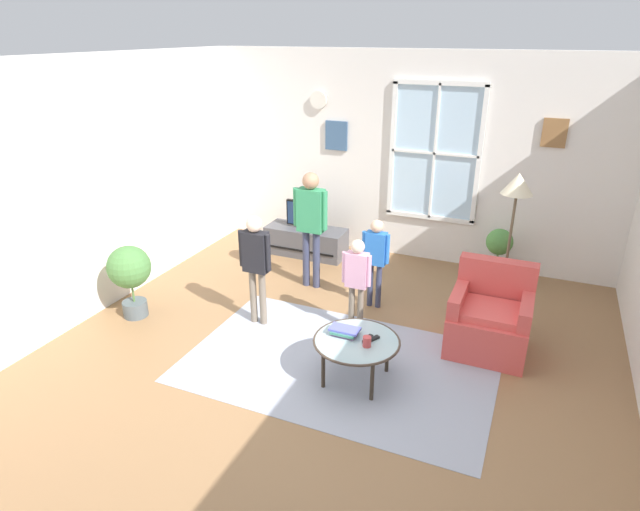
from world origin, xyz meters
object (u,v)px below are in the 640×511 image
object	(u,v)px
cup	(367,342)
remote_near_books	(368,339)
potted_plant_by_window	(498,254)
floor_lamp	(516,199)
tv_stand	(306,241)
potted_plant_corner	(130,272)
armchair	(490,319)
person_green_shirt	(311,217)
coffee_table	(357,342)
person_pink_shirt	(357,275)
remote_near_cup	(373,339)
person_blue_shirt	(376,253)
person_black_shirt	(256,258)
television	(306,214)
book_stack	(345,331)

from	to	relation	value
cup	remote_near_books	world-z (taller)	cup
potted_plant_by_window	floor_lamp	world-z (taller)	floor_lamp
tv_stand	potted_plant_corner	world-z (taller)	potted_plant_corner
armchair	person_green_shirt	bearing A→B (deg)	165.20
armchair	remote_near_books	distance (m)	1.38
potted_plant_by_window	potted_plant_corner	world-z (taller)	potted_plant_corner
armchair	potted_plant_corner	xyz separation A→B (m)	(-3.73, -0.90, 0.22)
coffee_table	floor_lamp	distance (m)	2.24
person_pink_shirt	floor_lamp	xyz separation A→B (m)	(1.39, 0.86, 0.74)
coffee_table	remote_near_cup	xyz separation A→B (m)	(0.13, 0.06, 0.04)
person_green_shirt	person_blue_shirt	bearing A→B (deg)	-12.68
person_pink_shirt	potted_plant_by_window	size ratio (longest dim) A/B	1.50
person_green_shirt	person_pink_shirt	bearing A→B (deg)	-42.46
armchair	floor_lamp	bearing A→B (deg)	85.69
potted_plant_corner	floor_lamp	distance (m)	4.17
coffee_table	floor_lamp	bearing A→B (deg)	56.98
armchair	potted_plant_corner	bearing A→B (deg)	-166.49
person_pink_shirt	coffee_table	bearing A→B (deg)	-70.07
armchair	floor_lamp	size ratio (longest dim) A/B	0.52
tv_stand	potted_plant_by_window	world-z (taller)	potted_plant_by_window
cup	person_black_shirt	world-z (taller)	person_black_shirt
television	potted_plant_corner	bearing A→B (deg)	-113.07
person_blue_shirt	television	bearing A→B (deg)	141.13
person_green_shirt	person_pink_shirt	distance (m)	1.22
person_green_shirt	person_black_shirt	xyz separation A→B (m)	(-0.16, -1.06, -0.14)
tv_stand	remote_near_books	xyz separation A→B (m)	(1.76, -2.49, 0.23)
cup	person_blue_shirt	size ratio (longest dim) A/B	0.09
television	person_green_shirt	world-z (taller)	person_green_shirt
coffee_table	potted_plant_corner	bearing A→B (deg)	177.04
tv_stand	armchair	distance (m)	3.10
armchair	person_green_shirt	xyz separation A→B (m)	(-2.22, 0.59, 0.59)
cup	potted_plant_by_window	xyz separation A→B (m)	(0.82, 2.77, -0.10)
person_green_shirt	person_pink_shirt	world-z (taller)	person_green_shirt
potted_plant_corner	book_stack	bearing A→B (deg)	-2.00
cup	potted_plant_by_window	bearing A→B (deg)	73.52
tv_stand	coffee_table	distance (m)	3.05
book_stack	person_blue_shirt	xyz separation A→B (m)	(-0.15, 1.37, 0.21)
television	person_green_shirt	xyz separation A→B (m)	(0.49, -0.91, 0.31)
coffee_table	person_green_shirt	bearing A→B (deg)	125.93
book_stack	cup	bearing A→B (deg)	-23.32
coffee_table	person_pink_shirt	size ratio (longest dim) A/B	0.76
remote_near_books	person_green_shirt	bearing A→B (deg)	128.75
remote_near_books	remote_near_cup	bearing A→B (deg)	16.67
tv_stand	floor_lamp	bearing A→B (deg)	-17.29
remote_near_books	person_blue_shirt	distance (m)	1.45
television	person_pink_shirt	xyz separation A→B (m)	(1.37, -1.72, 0.05)
cup	potted_plant_corner	xyz separation A→B (m)	(-2.81, 0.20, 0.08)
television	floor_lamp	bearing A→B (deg)	-17.24
tv_stand	television	bearing A→B (deg)	-90.00
potted_plant_corner	remote_near_books	bearing A→B (deg)	-1.91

